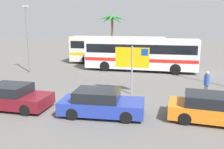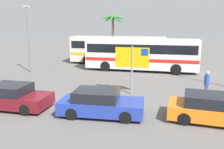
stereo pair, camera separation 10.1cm
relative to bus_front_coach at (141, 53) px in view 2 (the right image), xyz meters
name	(u,v)px [view 2 (the right image)]	position (x,y,z in m)	size (l,w,h in m)	color
ground	(92,105)	(-1.44, -10.96, -1.78)	(120.00, 120.00, 0.00)	#605E5B
bus_front_coach	(141,53)	(0.00, 0.00, 0.00)	(10.86, 2.48, 3.17)	white
bus_rear_coach	(118,49)	(-3.14, 3.40, 0.00)	(10.86, 2.48, 3.17)	silver
ferry_sign	(133,59)	(0.45, -8.27, 0.54)	(2.20, 0.11, 3.20)	gray
car_orange	(211,109)	(4.77, -11.80, -1.15)	(4.16, 2.12, 1.32)	orange
car_maroon	(13,97)	(-5.54, -12.42, -1.15)	(4.01, 1.96, 1.32)	maroon
car_blue	(100,103)	(-0.55, -12.29, -1.15)	(4.34, 2.14, 1.32)	#23389E
pedestrian_by_bus	(207,83)	(5.05, -8.10, -0.75)	(0.32, 0.32, 1.74)	#4C4C51
lamp_post_right_side	(28,36)	(-10.28, -3.34, 1.67)	(0.56, 0.20, 6.26)	slate
palm_tree_seaside	(113,22)	(-4.64, 7.38, 3.04)	(3.74, 3.63, 5.87)	brown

